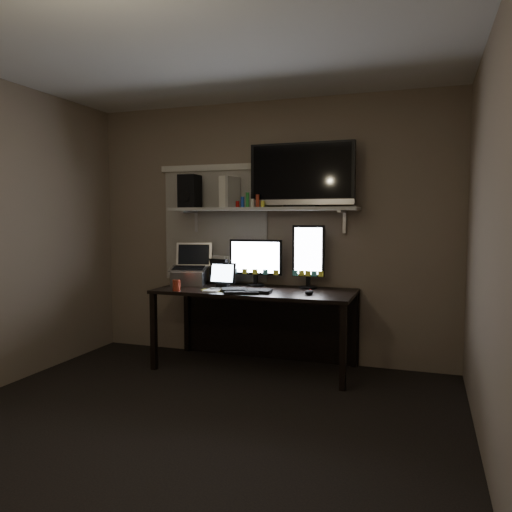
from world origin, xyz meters
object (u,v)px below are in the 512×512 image
at_px(mouse, 309,292).
at_px(speaker, 190,191).
at_px(game_console, 230,192).
at_px(monitor_portrait, 308,256).
at_px(tv, 302,175).
at_px(tablet, 223,275).
at_px(monitor_landscape, 256,262).
at_px(laptop, 189,264).
at_px(desk, 259,306).
at_px(keyboard, 246,290).
at_px(cup, 176,285).

bearing_deg(mouse, speaker, 174.29).
relative_size(mouse, game_console, 0.37).
height_order(monitor_portrait, tv, tv).
bearing_deg(tablet, tv, 10.69).
bearing_deg(monitor_landscape, laptop, -168.79).
distance_m(tablet, game_console, 0.79).
xyz_separation_m(monitor_landscape, monitor_portrait, (0.51, 0.00, 0.07)).
distance_m(monitor_portrait, tablet, 0.83).
height_order(laptop, game_console, game_console).
relative_size(desk, keyboard, 3.97).
distance_m(monitor_landscape, game_console, 0.72).
bearing_deg(keyboard, game_console, 113.59).
bearing_deg(tv, laptop, -171.92).
bearing_deg(monitor_landscape, mouse, -31.64).
xyz_separation_m(cup, game_console, (0.31, 0.51, 0.85)).
height_order(cup, tv, tv).
bearing_deg(laptop, desk, -12.02).
height_order(desk, mouse, mouse).
distance_m(tv, game_console, 0.72).
height_order(monitor_landscape, cup, monitor_landscape).
bearing_deg(tablet, monitor_landscape, 27.96).
distance_m(monitor_landscape, mouse, 0.74).
bearing_deg(keyboard, mouse, -12.45).
height_order(monitor_portrait, laptop, monitor_portrait).
bearing_deg(game_console, speaker, -163.17).
relative_size(monitor_portrait, tv, 0.61).
bearing_deg(game_console, mouse, -8.07).
xyz_separation_m(laptop, tv, (1.09, 0.12, 0.84)).
xyz_separation_m(desk, keyboard, (-0.02, -0.29, 0.19)).
relative_size(mouse, tv, 0.11).
xyz_separation_m(monitor_landscape, keyboard, (0.05, -0.40, -0.21)).
relative_size(tablet, cup, 2.59).
distance_m(laptop, game_console, 0.81).
height_order(desk, laptop, laptop).
bearing_deg(keyboard, desk, 69.81).
xyz_separation_m(monitor_landscape, tv, (0.45, -0.02, 0.81)).
bearing_deg(mouse, tv, 122.37).
xyz_separation_m(monitor_landscape, laptop, (-0.64, -0.14, -0.03)).
relative_size(mouse, cup, 1.08).
bearing_deg(laptop, game_console, 1.07).
height_order(monitor_portrait, cup, monitor_portrait).
xyz_separation_m(tablet, tv, (0.73, 0.13, 0.93)).
xyz_separation_m(keyboard, cup, (-0.62, -0.14, 0.04)).
height_order(monitor_landscape, tablet, monitor_landscape).
bearing_deg(tablet, mouse, -13.16).
bearing_deg(monitor_landscape, keyboard, -83.67).
bearing_deg(tv, game_console, -177.34).
xyz_separation_m(game_console, speaker, (-0.41, -0.03, 0.01)).
height_order(desk, cup, cup).
bearing_deg(tv, cup, -151.23).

